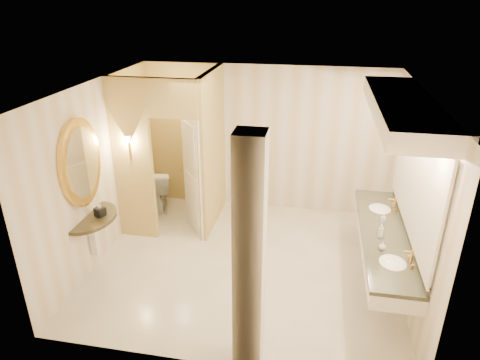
{
  "coord_description": "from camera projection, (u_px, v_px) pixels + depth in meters",
  "views": [
    {
      "loc": [
        0.94,
        -5.45,
        3.86
      ],
      "look_at": [
        -0.12,
        0.2,
        1.31
      ],
      "focal_mm": 32.0,
      "sensor_mm": 36.0,
      "label": 1
    }
  ],
  "objects": [
    {
      "name": "wall_sconce",
      "position": [
        128.0,
        140.0,
        6.62
      ],
      "size": [
        0.14,
        0.14,
        0.42
      ],
      "color": "#CF8E42",
      "rests_on": "toilet_closet"
    },
    {
      "name": "vanity",
      "position": [
        396.0,
        182.0,
        5.44
      ],
      "size": [
        0.75,
        2.8,
        2.09
      ],
      "color": "white",
      "rests_on": "floor"
    },
    {
      "name": "soap_bottle_a",
      "position": [
        383.0,
        218.0,
        5.97
      ],
      "size": [
        0.06,
        0.06,
        0.13
      ],
      "primitive_type": "imported",
      "rotation": [
        0.0,
        0.0,
        0.06
      ],
      "color": "beige",
      "rests_on": "vanity"
    },
    {
      "name": "wall_front",
      "position": [
        211.0,
        265.0,
        4.27
      ],
      "size": [
        4.5,
        0.02,
        2.7
      ],
      "primitive_type": "cube",
      "color": "beige",
      "rests_on": "floor"
    },
    {
      "name": "wall_left",
      "position": [
        99.0,
        172.0,
        6.44
      ],
      "size": [
        0.02,
        4.0,
        2.7
      ],
      "primitive_type": "cube",
      "color": "beige",
      "rests_on": "floor"
    },
    {
      "name": "floor",
      "position": [
        245.0,
        263.0,
        6.61
      ],
      "size": [
        4.5,
        4.5,
        0.0
      ],
      "primitive_type": "plane",
      "color": "#EEE6CD",
      "rests_on": "ground"
    },
    {
      "name": "wall_right",
      "position": [
        412.0,
        196.0,
        5.69
      ],
      "size": [
        0.02,
        4.0,
        2.7
      ],
      "primitive_type": "cube",
      "color": "beige",
      "rests_on": "floor"
    },
    {
      "name": "tissue_box",
      "position": [
        100.0,
        212.0,
        6.16
      ],
      "size": [
        0.17,
        0.17,
        0.13
      ],
      "primitive_type": "cube",
      "rotation": [
        0.0,
        0.0,
        -0.38
      ],
      "color": "black",
      "rests_on": "console_shelf"
    },
    {
      "name": "ceiling",
      "position": [
        246.0,
        88.0,
        5.52
      ],
      "size": [
        4.5,
        4.5,
        0.0
      ],
      "primitive_type": "plane",
      "rotation": [
        3.14,
        0.0,
        0.0
      ],
      "color": "silver",
      "rests_on": "wall_back"
    },
    {
      "name": "console_shelf",
      "position": [
        84.0,
        187.0,
        5.98
      ],
      "size": [
        0.97,
        0.97,
        1.93
      ],
      "color": "black",
      "rests_on": "floor"
    },
    {
      "name": "soap_bottle_b",
      "position": [
        382.0,
        246.0,
        5.35
      ],
      "size": [
        0.11,
        0.11,
        0.11
      ],
      "primitive_type": "imported",
      "rotation": [
        0.0,
        0.0,
        0.4
      ],
      "color": "silver",
      "rests_on": "vanity"
    },
    {
      "name": "toilet_closet",
      "position": [
        189.0,
        153.0,
        7.11
      ],
      "size": [
        1.5,
        1.55,
        2.7
      ],
      "color": "#D7C970",
      "rests_on": "floor"
    },
    {
      "name": "toilet",
      "position": [
        158.0,
        189.0,
        8.13
      ],
      "size": [
        0.69,
        0.9,
        0.81
      ],
      "primitive_type": "imported",
      "rotation": [
        0.0,
        0.0,
        3.47
      ],
      "color": "white",
      "rests_on": "floor"
    },
    {
      "name": "pillar",
      "position": [
        249.0,
        257.0,
        4.39
      ],
      "size": [
        0.31,
        0.31,
        2.7
      ],
      "primitive_type": "cube",
      "color": "white",
      "rests_on": "floor"
    },
    {
      "name": "soap_bottle_c",
      "position": [
        381.0,
        231.0,
        5.61
      ],
      "size": [
        0.09,
        0.09,
        0.19
      ],
      "primitive_type": "imported",
      "rotation": [
        0.0,
        0.0,
        0.23
      ],
      "color": "#C6B28C",
      "rests_on": "vanity"
    },
    {
      "name": "wall_back",
      "position": [
        264.0,
        139.0,
        7.86
      ],
      "size": [
        4.5,
        0.02,
        2.7
      ],
      "primitive_type": "cube",
      "color": "beige",
      "rests_on": "floor"
    }
  ]
}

